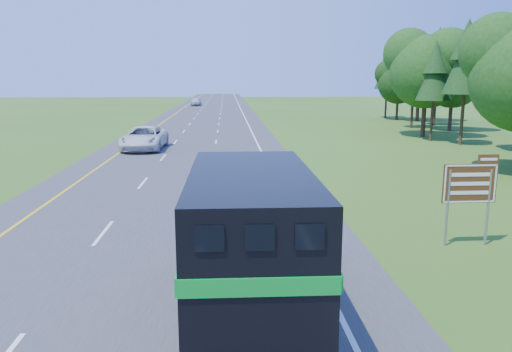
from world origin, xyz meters
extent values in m
cube|color=#38383A|center=(0.00, 50.00, 0.02)|extent=(15.00, 260.00, 0.04)
cube|color=yellow|center=(-5.50, 50.00, 0.04)|extent=(0.15, 260.00, 0.01)
cube|color=white|center=(5.50, 50.00, 0.04)|extent=(0.15, 260.00, 0.01)
cylinder|color=black|center=(2.23, 7.33, 0.61)|extent=(0.37, 1.14, 1.14)
cylinder|color=black|center=(4.42, 7.32, 0.61)|extent=(0.37, 1.14, 1.14)
cylinder|color=black|center=(2.21, 2.34, 0.61)|extent=(0.37, 1.14, 1.14)
cylinder|color=black|center=(4.39, 2.33, 0.61)|extent=(0.37, 1.14, 1.14)
cube|color=black|center=(3.31, 4.00, 0.74)|extent=(2.53, 8.32, 0.29)
cube|color=black|center=(3.32, 7.22, 1.87)|extent=(2.55, 1.88, 1.97)
cube|color=black|center=(3.33, 8.18, 2.39)|extent=(2.29, 0.07, 0.62)
cube|color=black|center=(3.31, 3.27, 2.31)|extent=(2.62, 6.04, 2.86)
cube|color=#078F24|center=(3.29, 0.24, 2.45)|extent=(2.60, 0.05, 0.31)
cube|color=#078F24|center=(1.99, 3.28, 2.45)|extent=(0.07, 6.03, 0.31)
cube|color=#078F24|center=(4.63, 3.27, 2.45)|extent=(0.07, 6.03, 0.31)
cube|color=black|center=(2.51, 0.24, 3.27)|extent=(0.47, 0.04, 0.42)
cube|color=black|center=(3.29, 0.24, 3.27)|extent=(0.47, 0.04, 0.42)
cube|color=black|center=(4.07, 0.24, 3.27)|extent=(0.47, 0.04, 0.42)
imported|color=silver|center=(-3.83, 33.42, 0.97)|extent=(3.28, 6.76, 1.85)
imported|color=silver|center=(-3.55, 98.98, 0.88)|extent=(2.22, 5.00, 1.67)
cylinder|color=gray|center=(10.30, 8.94, 1.34)|extent=(0.09, 0.09, 2.68)
cylinder|color=gray|center=(11.73, 8.95, 1.34)|extent=(0.09, 0.09, 2.68)
cube|color=#502B11|center=(11.01, 8.94, 2.19)|extent=(1.88, 0.06, 1.34)
cube|color=#502B11|center=(11.59, 8.95, 3.02)|extent=(0.72, 0.06, 0.32)
cube|color=white|center=(11.01, 8.91, 2.19)|extent=(1.79, 0.02, 1.29)
camera|label=1|loc=(2.80, -7.12, 5.69)|focal=35.00mm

